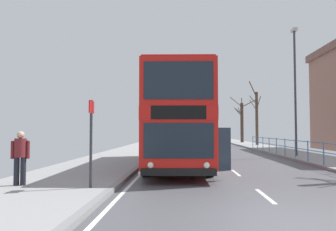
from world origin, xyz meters
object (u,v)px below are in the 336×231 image
Objects in this scene: bare_tree_far_00 at (257,116)px; bare_tree_far_02 at (242,121)px; double_decker_bus_main at (177,121)px; pedestrian_with_backpack at (21,154)px; street_lamp_far_side at (295,82)px; bus_stop_sign_near at (91,133)px.

bare_tree_far_00 is 8.23m from bare_tree_far_02.
bare_tree_far_00 is 1.14× the size of bare_tree_far_02.
double_decker_bus_main reaches higher than pedestrian_with_backpack.
street_lamp_far_side is 24.20m from bare_tree_far_02.
pedestrian_with_backpack is at bearing -126.60° from double_decker_bus_main.
bus_stop_sign_near is (-2.37, -6.54, -0.55)m from double_decker_bus_main.
pedestrian_with_backpack is 0.64× the size of bus_stop_sign_near.
pedestrian_with_backpack is 0.22× the size of bare_tree_far_00.
pedestrian_with_backpack is 31.02m from bare_tree_far_00.
bare_tree_far_00 is (13.38, 27.88, 2.34)m from pedestrian_with_backpack.
pedestrian_with_backpack is 38.50m from bare_tree_far_02.
bus_stop_sign_near is (2.24, -0.33, 0.62)m from pedestrian_with_backpack.
street_lamp_far_side reaches higher than pedestrian_with_backpack.
pedestrian_with_backpack is 0.25× the size of bare_tree_far_02.
bare_tree_far_00 is (8.77, 21.67, 1.17)m from double_decker_bus_main.
street_lamp_far_side is at bearing -93.80° from bare_tree_far_00.
bare_tree_far_00 is at bearing 68.45° from bus_stop_sign_near.
double_decker_bus_main is 6.98m from bus_stop_sign_near.
pedestrian_with_backpack is at bearing -110.11° from bare_tree_far_02.
bare_tree_far_02 is at bearing 69.89° from pedestrian_with_backpack.
double_decker_bus_main is at bearing 70.05° from bus_stop_sign_near.
double_decker_bus_main is 10.02m from street_lamp_far_side.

